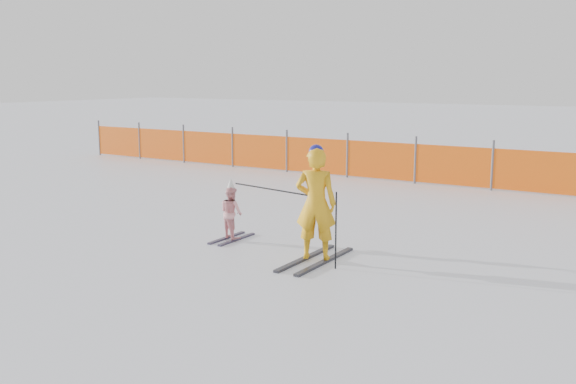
# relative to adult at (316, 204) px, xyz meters

# --- Properties ---
(ground) EXTENTS (120.00, 120.00, 0.00)m
(ground) POSITION_rel_adult_xyz_m (-0.56, -0.39, -0.89)
(ground) COLOR white
(ground) RESTS_ON ground
(adult) EXTENTS (0.72, 1.70, 1.79)m
(adult) POSITION_rel_adult_xyz_m (0.00, 0.00, 0.00)
(adult) COLOR black
(adult) RESTS_ON ground
(child) EXTENTS (0.52, 0.98, 1.08)m
(child) POSITION_rel_adult_xyz_m (-1.88, 0.38, -0.40)
(child) COLOR black
(child) RESTS_ON ground
(ski_poles) EXTENTS (2.22, 0.58, 1.15)m
(ski_poles) POSITION_rel_adult_xyz_m (-0.37, 0.03, -0.06)
(ski_poles) COLOR black
(ski_poles) RESTS_ON ground
(safety_fence) EXTENTS (16.45, 0.06, 1.25)m
(safety_fence) POSITION_rel_adult_xyz_m (-5.18, 7.74, -0.33)
(safety_fence) COLOR #595960
(safety_fence) RESTS_ON ground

